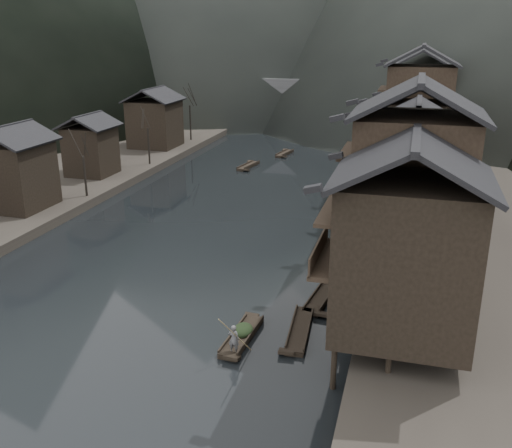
% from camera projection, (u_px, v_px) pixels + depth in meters
% --- Properties ---
extents(water, '(300.00, 300.00, 0.00)m').
position_uv_depth(water, '(167.00, 279.00, 43.24)').
color(water, black).
rests_on(water, ground).
extents(left_bank, '(40.00, 200.00, 1.20)m').
position_uv_depth(left_bank, '(65.00, 146.00, 88.38)').
color(left_bank, '#2D2823').
rests_on(left_bank, ground).
extents(stilt_houses, '(9.00, 67.60, 16.55)m').
position_uv_depth(stilt_houses, '(417.00, 130.00, 53.39)').
color(stilt_houses, black).
rests_on(stilt_houses, ground).
extents(left_houses, '(8.10, 53.20, 8.73)m').
position_uv_depth(left_houses, '(71.00, 142.00, 64.92)').
color(left_houses, black).
rests_on(left_houses, left_bank).
extents(bare_trees, '(3.92, 61.75, 7.83)m').
position_uv_depth(bare_trees, '(81.00, 140.00, 60.64)').
color(bare_trees, black).
rests_on(bare_trees, left_bank).
extents(moored_sampans, '(3.04, 53.36, 0.47)m').
position_uv_depth(moored_sampans, '(352.00, 218.00, 56.39)').
color(moored_sampans, black).
rests_on(moored_sampans, water).
extents(midriver_boats, '(9.51, 35.45, 0.44)m').
position_uv_depth(midriver_boats, '(294.00, 146.00, 90.12)').
color(midriver_boats, black).
rests_on(midriver_boats, water).
extents(stone_bridge, '(40.00, 6.00, 9.00)m').
position_uv_depth(stone_bridge, '(324.00, 100.00, 107.04)').
color(stone_bridge, '#4C4C4F').
rests_on(stone_bridge, ground).
extents(hero_sampan, '(1.46, 5.63, 0.44)m').
position_uv_depth(hero_sampan, '(242.00, 336.00, 34.85)').
color(hero_sampan, black).
rests_on(hero_sampan, water).
extents(cargo_heap, '(1.23, 1.61, 0.74)m').
position_uv_depth(cargo_heap, '(243.00, 325.00, 34.89)').
color(cargo_heap, black).
rests_on(cargo_heap, hero_sampan).
extents(boatman, '(0.67, 0.46, 1.81)m').
position_uv_depth(boatman, '(234.00, 336.00, 32.67)').
color(boatman, '#5B5B5D').
rests_on(boatman, hero_sampan).
extents(bamboo_pole, '(1.48, 2.24, 3.23)m').
position_uv_depth(bamboo_pole, '(236.00, 296.00, 31.80)').
color(bamboo_pole, '#8C7A51').
rests_on(bamboo_pole, boatman).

